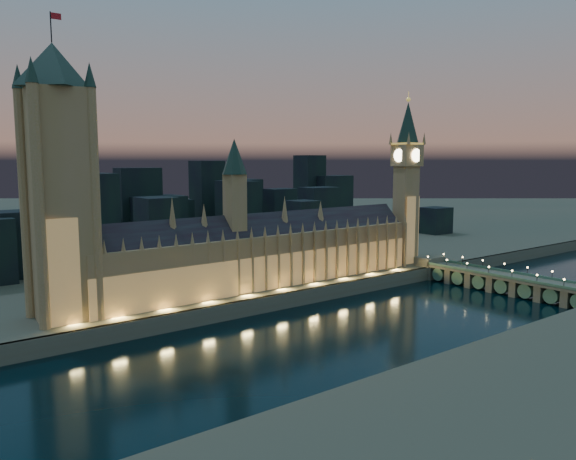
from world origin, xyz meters
TOP-DOWN VIEW (x-y plane):
  - ground_plane at (0.00, 0.00)m, footprint 2000.00×2000.00m
  - north_bank at (0.00, 520.00)m, footprint 2000.00×960.00m
  - embankment_wall at (0.00, 41.00)m, footprint 2000.00×2.50m
  - palace_of_westminster at (-4.84, 61.75)m, footprint 202.00×24.50m
  - victoria_tower at (-110.00, 61.93)m, footprint 31.68×31.68m
  - elizabeth_tower at (108.00, 61.92)m, footprint 18.00×18.00m
  - westminster_bridge at (112.47, -3.46)m, footprint 16.84×113.00m
  - city_backdrop at (38.63, 248.96)m, footprint 472.75×215.63m

SIDE VIEW (x-z plane):
  - ground_plane at x=0.00m, z-range 0.00..0.00m
  - north_bank at x=0.00m, z-range 0.00..8.00m
  - embankment_wall at x=0.00m, z-range 0.00..8.00m
  - westminster_bridge at x=112.47m, z-range -1.95..13.95m
  - palace_of_westminster at x=-4.84m, z-range -12.63..65.37m
  - city_backdrop at x=38.63m, z-range -8.59..70.12m
  - elizabeth_tower at x=108.00m, z-range 14.42..125.24m
  - victoria_tower at x=-110.00m, z-range 7.62..133.87m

